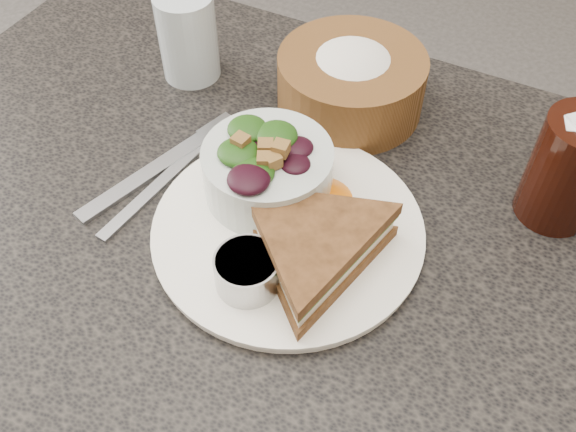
# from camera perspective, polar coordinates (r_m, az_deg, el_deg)

# --- Properties ---
(dining_table) EXTENTS (1.00, 0.70, 0.75)m
(dining_table) POSITION_cam_1_polar(r_m,az_deg,el_deg) (1.01, -1.18, -13.88)
(dining_table) COLOR black
(dining_table) RESTS_ON floor
(dinner_plate) EXTENTS (0.28, 0.28, 0.01)m
(dinner_plate) POSITION_cam_1_polar(r_m,az_deg,el_deg) (0.67, -0.00, -1.31)
(dinner_plate) COLOR white
(dinner_plate) RESTS_ON dining_table
(sandwich) EXTENTS (0.26, 0.26, 0.05)m
(sandwich) POSITION_cam_1_polar(r_m,az_deg,el_deg) (0.62, 2.25, -2.63)
(sandwich) COLOR brown
(sandwich) RESTS_ON dinner_plate
(salad_bowl) EXTENTS (0.18, 0.18, 0.08)m
(salad_bowl) POSITION_cam_1_polar(r_m,az_deg,el_deg) (0.67, -1.83, 4.63)
(salad_bowl) COLOR silver
(salad_bowl) RESTS_ON dinner_plate
(dressing_ramekin) EXTENTS (0.08, 0.08, 0.04)m
(dressing_ramekin) POSITION_cam_1_polar(r_m,az_deg,el_deg) (0.61, -3.65, -4.95)
(dressing_ramekin) COLOR #A1A1A1
(dressing_ramekin) RESTS_ON dinner_plate
(orange_wedge) EXTENTS (0.09, 0.09, 0.03)m
(orange_wedge) POSITION_cam_1_polar(r_m,az_deg,el_deg) (0.68, 3.09, 2.30)
(orange_wedge) COLOR orange
(orange_wedge) RESTS_ON dinner_plate
(fork) EXTENTS (0.08, 0.20, 0.01)m
(fork) POSITION_cam_1_polar(r_m,az_deg,el_deg) (0.75, -11.93, 3.97)
(fork) COLOR #A6A9B0
(fork) RESTS_ON dining_table
(knife) EXTENTS (0.04, 0.22, 0.00)m
(knife) POSITION_cam_1_polar(r_m,az_deg,el_deg) (0.74, -10.59, 3.52)
(knife) COLOR #A8AAB1
(knife) RESTS_ON dining_table
(bread_basket) EXTENTS (0.23, 0.23, 0.10)m
(bread_basket) POSITION_cam_1_polar(r_m,az_deg,el_deg) (0.79, 5.68, 12.42)
(bread_basket) COLOR brown
(bread_basket) RESTS_ON dining_table
(cola_glass) EXTENTS (0.09, 0.09, 0.14)m
(cola_glass) POSITION_cam_1_polar(r_m,az_deg,el_deg) (0.71, 23.83, 4.11)
(cola_glass) COLOR black
(cola_glass) RESTS_ON dining_table
(water_glass) EXTENTS (0.08, 0.08, 0.11)m
(water_glass) POSITION_cam_1_polar(r_m,az_deg,el_deg) (0.85, -8.90, 15.49)
(water_glass) COLOR silver
(water_glass) RESTS_ON dining_table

